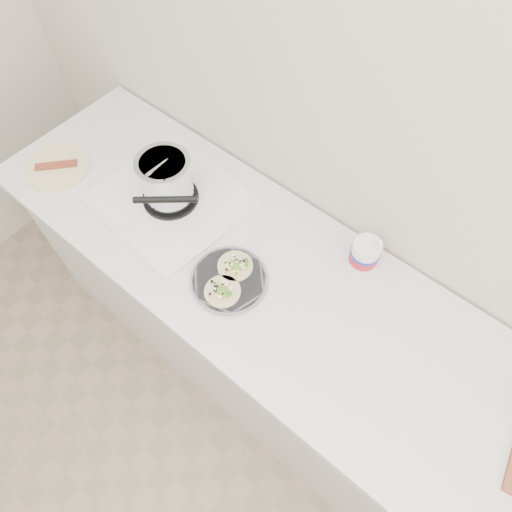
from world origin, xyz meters
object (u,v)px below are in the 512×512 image
Objects in this scene: taco_plate at (229,278)px; tub at (366,253)px; stove at (168,187)px; bacon_plate at (57,167)px.

tub is (0.30, 0.33, 0.05)m from taco_plate.
taco_plate is at bearing -11.67° from stove.
bacon_plate is (-0.83, -0.05, -0.01)m from taco_plate.
stove is at bearing -162.39° from tub.
tub is (0.68, 0.21, -0.01)m from stove.
tub is at bearing 22.76° from stove.
taco_plate is 1.04× the size of bacon_plate.
tub is at bearing 48.07° from taco_plate.
taco_plate reaches higher than bacon_plate.
tub is 0.88× the size of bacon_plate.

